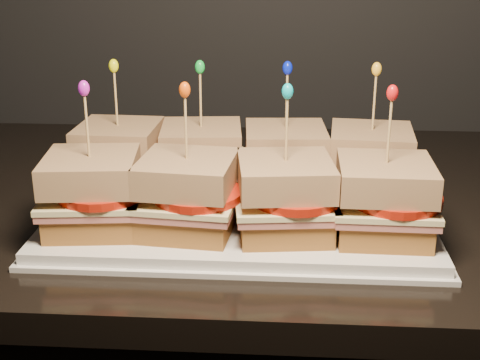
{
  "coord_description": "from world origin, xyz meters",
  "views": [
    {
      "loc": [
        -0.39,
        0.84,
        1.27
      ],
      "look_at": [
        -0.44,
        1.57,
        1.0
      ],
      "focal_mm": 50.0,
      "sensor_mm": 36.0,
      "label": 1
    }
  ],
  "objects": [
    {
      "name": "sandwich_4_ham",
      "position": [
        -0.6,
        1.51,
        0.99
      ],
      "size": [
        0.12,
        0.11,
        0.01
      ],
      "primitive_type": "cube",
      "rotation": [
        0.0,
        0.0,
        0.11
      ],
      "color": "#BC5D52",
      "rests_on": "sandwich_4_bread_bot"
    },
    {
      "name": "sandwich_4_pick",
      "position": [
        -0.6,
        1.51,
        1.08
      ],
      "size": [
        0.0,
        0.0,
        0.09
      ],
      "primitive_type": "cylinder",
      "color": "tan",
      "rests_on": "sandwich_4_bread_top"
    },
    {
      "name": "sandwich_2_ham",
      "position": [
        -0.39,
        1.64,
        0.99
      ],
      "size": [
        0.11,
        0.11,
        0.01
      ],
      "primitive_type": "cube",
      "rotation": [
        0.0,
        0.0,
        0.07
      ],
      "color": "#BC5D52",
      "rests_on": "sandwich_2_bread_bot"
    },
    {
      "name": "sandwich_2_frill",
      "position": [
        -0.39,
        1.64,
        1.12
      ],
      "size": [
        0.01,
        0.01,
        0.02
      ],
      "primitive_type": "ellipsoid",
      "color": "#0718D1",
      "rests_on": "sandwich_2_pick"
    },
    {
      "name": "sandwich_7_ham",
      "position": [
        -0.28,
        1.51,
        0.99
      ],
      "size": [
        0.11,
        0.1,
        0.01
      ],
      "primitive_type": "cube",
      "rotation": [
        0.0,
        0.0,
        -0.02
      ],
      "color": "#BC5D52",
      "rests_on": "sandwich_7_bread_bot"
    },
    {
      "name": "sandwich_3_cheese",
      "position": [
        -0.28,
        1.64,
        1.0
      ],
      "size": [
        0.12,
        0.11,
        0.01
      ],
      "primitive_type": "cube",
      "rotation": [
        0.0,
        0.0,
        -0.08
      ],
      "color": "beige",
      "rests_on": "sandwich_3_ham"
    },
    {
      "name": "sandwich_0_pick",
      "position": [
        -0.6,
        1.64,
        1.08
      ],
      "size": [
        0.0,
        0.0,
        0.09
      ],
      "primitive_type": "cylinder",
      "color": "tan",
      "rests_on": "sandwich_0_bread_top"
    },
    {
      "name": "sandwich_6_bread_bot",
      "position": [
        -0.39,
        1.51,
        0.98
      ],
      "size": [
        0.11,
        0.11,
        0.03
      ],
      "primitive_type": "cube",
      "rotation": [
        0.0,
        0.0,
        0.12
      ],
      "color": "brown",
      "rests_on": "platter"
    },
    {
      "name": "sandwich_0_tomato",
      "position": [
        -0.59,
        1.63,
        1.01
      ],
      "size": [
        0.1,
        0.1,
        0.01
      ],
      "primitive_type": "cylinder",
      "color": "#B31E0D",
      "rests_on": "sandwich_0_cheese"
    },
    {
      "name": "sandwich_7_frill",
      "position": [
        -0.28,
        1.51,
        1.12
      ],
      "size": [
        0.01,
        0.01,
        0.02
      ],
      "primitive_type": "ellipsoid",
      "color": "red",
      "rests_on": "sandwich_7_pick"
    },
    {
      "name": "sandwich_5_pick",
      "position": [
        -0.5,
        1.51,
        1.08
      ],
      "size": [
        0.0,
        0.0,
        0.09
      ],
      "primitive_type": "cylinder",
      "color": "tan",
      "rests_on": "sandwich_5_bread_top"
    },
    {
      "name": "sandwich_1_tomato",
      "position": [
        -0.48,
        1.63,
        1.01
      ],
      "size": [
        0.1,
        0.1,
        0.01
      ],
      "primitive_type": "cylinder",
      "color": "#B31E0D",
      "rests_on": "sandwich_1_cheese"
    },
    {
      "name": "sandwich_6_cheese",
      "position": [
        -0.39,
        1.51,
        1.0
      ],
      "size": [
        0.12,
        0.12,
        0.01
      ],
      "primitive_type": "cube",
      "rotation": [
        0.0,
        0.0,
        0.12
      ],
      "color": "beige",
      "rests_on": "sandwich_6_ham"
    },
    {
      "name": "sandwich_2_cheese",
      "position": [
        -0.39,
        1.64,
        1.0
      ],
      "size": [
        0.12,
        0.11,
        0.01
      ],
      "primitive_type": "cube",
      "rotation": [
        0.0,
        0.0,
        0.07
      ],
      "color": "beige",
      "rests_on": "sandwich_2_ham"
    },
    {
      "name": "sandwich_3_frill",
      "position": [
        -0.28,
        1.64,
        1.12
      ],
      "size": [
        0.01,
        0.01,
        0.02
      ],
      "primitive_type": "ellipsoid",
      "color": "yellow",
      "rests_on": "sandwich_3_pick"
    },
    {
      "name": "sandwich_7_tomato",
      "position": [
        -0.27,
        1.5,
        1.01
      ],
      "size": [
        0.1,
        0.1,
        0.01
      ],
      "primitive_type": "cylinder",
      "color": "#B31E0D",
      "rests_on": "sandwich_7_cheese"
    },
    {
      "name": "sandwich_5_tomato",
      "position": [
        -0.48,
        1.5,
        1.01
      ],
      "size": [
        0.1,
        0.1,
        0.01
      ],
      "primitive_type": "cylinder",
      "color": "#B31E0D",
      "rests_on": "sandwich_5_cheese"
    },
    {
      "name": "sandwich_0_ham",
      "position": [
        -0.6,
        1.64,
        0.99
      ],
      "size": [
        0.11,
        0.11,
        0.01
      ],
      "primitive_type": "cube",
      "rotation": [
        0.0,
        0.0,
        -0.04
      ],
      "color": "#BC5D52",
      "rests_on": "sandwich_0_bread_bot"
    },
    {
      "name": "sandwich_4_frill",
      "position": [
        -0.6,
        1.51,
        1.12
      ],
      "size": [
        0.01,
        0.01,
        0.02
      ],
      "primitive_type": "ellipsoid",
      "color": "#BF1EBE",
      "rests_on": "sandwich_4_pick"
    },
    {
      "name": "sandwich_1_frill",
      "position": [
        -0.5,
        1.64,
        1.12
      ],
      "size": [
        0.01,
        0.01,
        0.02
      ],
      "primitive_type": "ellipsoid",
      "color": "green",
      "rests_on": "sandwich_1_pick"
    },
    {
      "name": "sandwich_0_cheese",
      "position": [
        -0.6,
        1.64,
        1.0
      ],
      "size": [
        0.11,
        0.11,
        0.01
      ],
      "primitive_type": "cube",
      "rotation": [
        0.0,
        0.0,
        -0.04
      ],
      "color": "beige",
      "rests_on": "sandwich_0_ham"
    },
    {
      "name": "sandwich_0_frill",
      "position": [
        -0.6,
        1.64,
        1.12
      ],
      "size": [
        0.01,
        0.01,
        0.02
      ],
      "primitive_type": "ellipsoid",
      "color": "#E9EC0B",
      "rests_on": "sandwich_0_pick"
    },
    {
      "name": "sandwich_5_cheese",
      "position": [
        -0.5,
        1.51,
        1.0
      ],
      "size": [
        0.12,
        0.12,
        0.01
      ],
      "primitive_type": "cube",
      "rotation": [
        0.0,
        0.0,
        -0.1
      ],
      "color": "beige",
      "rests_on": "sandwich_5_ham"
    },
    {
      "name": "sandwich_1_cheese",
      "position": [
        -0.5,
        1.64,
        1.0
      ],
      "size": [
        0.12,
        0.11,
        0.01
      ],
      "primitive_type": "cube",
      "rotation": [
        0.0,
        0.0,
        0.09
      ],
      "color": "beige",
      "rests_on": "sandwich_1_ham"
    },
    {
      "name": "sandwich_7_cheese",
      "position": [
        -0.28,
        1.51,
        1.0
      ],
      "size": [
        0.11,
        0.11,
        0.01
      ],
      "primitive_type": "cube",
      "rotation": [
        0.0,
        0.0,
        -0.02
      ],
      "color": "beige",
      "rests_on": "sandwich_7_ham"
    },
    {
      "name": "sandwich_3_ham",
      "position": [
        -0.28,
        1.64,
        0.99
      ],
      "size": [
        0.12,
        0.11,
        0.01
      ],
      "primitive_type": "cube",
      "rotation": [
        0.0,
        0.0,
        -0.08
      ],
      "color": "#BC5D52",
      "rests_on": "sandwich_3_bread_bot"
    },
    {
      "name": "sandwich_1_bread_bot",
      "position": [
        -0.5,
        1.64,
        0.98
      ],
      "size": [
        0.11,
        0.11,
        0.03
      ],
      "primitive_type": "cube",
      "rotation": [
        0.0,
        0.0,
        0.09
      ],
      "color": "brown",
      "rests_on": "platter"
    },
    {
      "name": "sandwich_4_bread_top",
      "position": [
        -0.6,
        1.51,
        1.03
      ],
      "size": [
        0.11,
        0.11,
        0.03
      ],
      "primitive_type": "cube",
      "rotation": [
        0.0,
        0.0,
        0.11
      ],
      "color": "#5E2D12",
      "rests_on": "sandwich_4_tomato"
    },
    {
      "name": "sandwich_6_pick",
      "position": [
        -0.39,
        1.51,
        1.08
      ],
      "size": [
        0.0,
        0.0,
        0.09
      ],
      "primitive_type": "cylinder",
      "color": "tan",
      "rests_on": "sandwich_6_bread_top"
    },
    {
      "name": "sandwich_3_bread_bot",
      "position": [
        -0.28,
        1.64,
        0.98
      ],
      "size": [
        0.1,
        0.1,
        0.03
      ],
      "primitive_type": "cube",
      "rotation": [
        0.0,
        0.0,
        -0.08
      ],
      "color": "brown",
      "rests_on": "platter"
    },
    {
      "name": "sandwich_0_bread_top",
      "position": [
        -0.6,
        1.64,
        1.03
      ],
      "size": [
        0.1,
        0.1,
        0.03
      ],
      "primitive_type": "cube",
      "rotation": [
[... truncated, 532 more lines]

